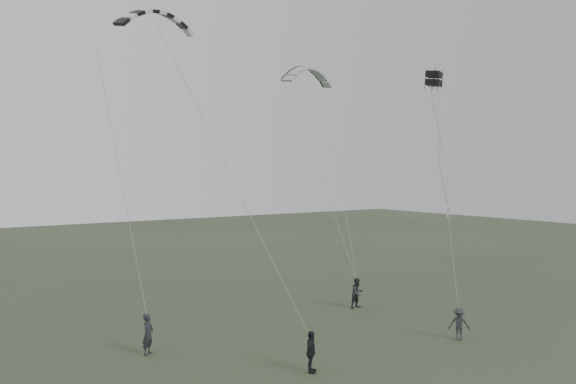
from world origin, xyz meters
TOP-DOWN VIEW (x-y plane):
  - ground at (0.00, 0.00)m, footprint 140.00×140.00m
  - flyer_left at (-6.06, 5.22)m, footprint 0.76×0.74m
  - flyer_right at (6.89, 6.31)m, footprint 0.88×0.70m
  - flyer_center at (-1.64, -0.52)m, footprint 0.96×0.95m
  - flyer_far at (6.62, -1.05)m, footprint 1.06×1.10m
  - kite_pale_large at (8.77, 13.62)m, footprint 4.40×1.88m
  - kite_striped at (-5.87, 4.47)m, footprint 3.25×1.14m
  - kite_box at (8.75, 2.42)m, footprint 1.01×1.04m

SIDE VIEW (x-z plane):
  - ground at x=0.00m, z-range 0.00..0.00m
  - flyer_far at x=6.62m, z-range 0.00..1.51m
  - flyer_center at x=-1.64m, z-range 0.00..1.63m
  - flyer_right at x=6.89m, z-range 0.00..1.74m
  - flyer_left at x=-6.06m, z-range 0.00..1.76m
  - kite_box at x=8.75m, z-range 12.38..13.21m
  - kite_striped at x=-5.87m, z-range 13.73..15.15m
  - kite_pale_large at x=8.77m, z-range 14.12..15.99m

